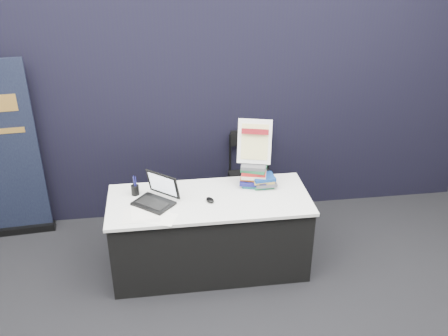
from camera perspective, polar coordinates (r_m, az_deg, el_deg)
floor at (r=4.46m, az=-0.76°, el=-15.46°), size 8.00×8.00×0.00m
wall_back at (r=7.37m, az=-4.91°, el=17.29°), size 8.00×0.02×3.50m
drape_partition at (r=5.20m, az=-3.06°, el=6.70°), size 6.00×0.08×2.40m
display_table at (r=4.65m, az=-1.64°, el=-7.46°), size 1.80×0.75×0.75m
laptop at (r=4.41m, az=-8.11°, el=-3.19°), size 0.40×0.44×0.25m
mouse at (r=4.40m, az=-1.61°, el=-3.68°), size 0.09×0.12×0.03m
brochure_left at (r=4.31m, az=-8.41°, el=-4.95°), size 0.35×0.26×0.00m
brochure_mid at (r=4.26m, az=-9.38°, el=-5.39°), size 0.32×0.23×0.00m
brochure_right at (r=4.21m, az=-7.41°, el=-5.71°), size 0.33×0.28×0.00m
pen_cup at (r=4.56m, az=-10.12°, el=-2.49°), size 0.08×0.08×0.09m
book_stack_tall at (r=4.62m, az=3.47°, el=-0.69°), size 0.28×0.24×0.22m
book_stack_short at (r=4.63m, az=4.61°, el=-1.47°), size 0.21×0.16×0.11m
info_sign at (r=4.51m, az=3.51°, el=2.97°), size 0.33×0.19×0.42m
pullup_banner at (r=5.37m, az=-24.06°, el=0.55°), size 0.79×0.16×1.85m
stacking_chair at (r=5.29m, az=3.24°, el=-0.68°), size 0.48×0.48×0.99m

